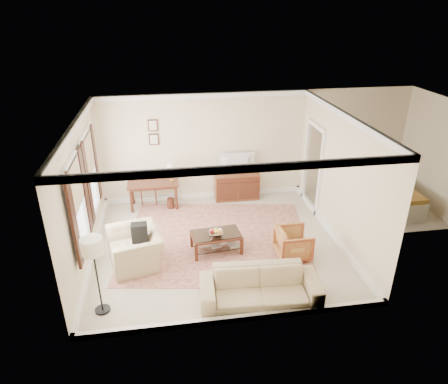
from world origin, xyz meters
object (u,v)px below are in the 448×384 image
object	(u,v)px
coffee_table	(216,237)
striped_armchair	(293,242)
club_armchair	(135,243)
writing_desk	(153,186)
tv	(237,158)
sofa	(260,282)
sideboard	(237,186)

from	to	relation	value
coffee_table	striped_armchair	size ratio (longest dim) A/B	1.56
club_armchair	writing_desk	bearing A→B (deg)	158.00
club_armchair	striped_armchair	bearing A→B (deg)	71.87
coffee_table	club_armchair	distance (m)	1.73
writing_desk	club_armchair	size ratio (longest dim) A/B	1.14
tv	club_armchair	world-z (taller)	tv
writing_desk	coffee_table	size ratio (longest dim) A/B	1.18
coffee_table	sofa	distance (m)	1.84
sofa	club_armchair	bearing A→B (deg)	149.36
tv	sofa	bearing A→B (deg)	85.18
sideboard	club_armchair	world-z (taller)	club_armchair
tv	writing_desk	bearing A→B (deg)	3.68
striped_armchair	club_armchair	xyz separation A→B (m)	(-3.30, 0.25, 0.15)
sideboard	tv	bearing A→B (deg)	-90.00
striped_armchair	club_armchair	bearing A→B (deg)	85.19
coffee_table	writing_desk	bearing A→B (deg)	119.81
sofa	writing_desk	bearing A→B (deg)	118.52
tv	sofa	world-z (taller)	tv
club_armchair	sofa	xyz separation A→B (m)	(2.26, -1.54, -0.08)
tv	club_armchair	distance (m)	3.82
tv	striped_armchair	distance (m)	3.14
writing_desk	coffee_table	distance (m)	2.71
sofa	sideboard	bearing A→B (deg)	88.82
tv	striped_armchair	world-z (taller)	tv
sideboard	club_armchair	bearing A→B (deg)	-134.06
writing_desk	tv	world-z (taller)	tv
striped_armchair	coffee_table	bearing A→B (deg)	73.55
sideboard	tv	distance (m)	0.84
sideboard	coffee_table	size ratio (longest dim) A/B	1.09
tv	coffee_table	bearing A→B (deg)	69.80
sideboard	striped_armchair	xyz separation A→B (m)	(0.68, -2.96, -0.02)
coffee_table	sofa	xyz separation A→B (m)	(0.56, -1.75, 0.08)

